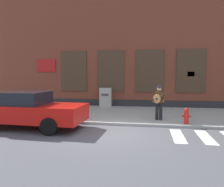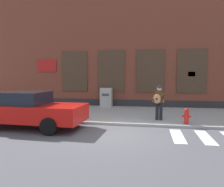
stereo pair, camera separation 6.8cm
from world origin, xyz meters
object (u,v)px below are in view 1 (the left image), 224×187
object	(u,v)px
utility_box	(106,97)
busker	(159,101)
red_car	(29,110)
fire_hydrant	(186,116)

from	to	relation	value
utility_box	busker	bearing A→B (deg)	-50.23
red_car	fire_hydrant	world-z (taller)	red_car
busker	utility_box	xyz separation A→B (m)	(-3.32, 3.98, -0.29)
busker	utility_box	world-z (taller)	busker
busker	fire_hydrant	bearing A→B (deg)	-28.24
fire_hydrant	red_car	bearing A→B (deg)	-168.02
fire_hydrant	utility_box	bearing A→B (deg)	134.16
busker	utility_box	size ratio (longest dim) A/B	1.29
red_car	utility_box	xyz separation A→B (m)	(2.11, 6.00, -0.02)
busker	fire_hydrant	distance (m)	1.44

